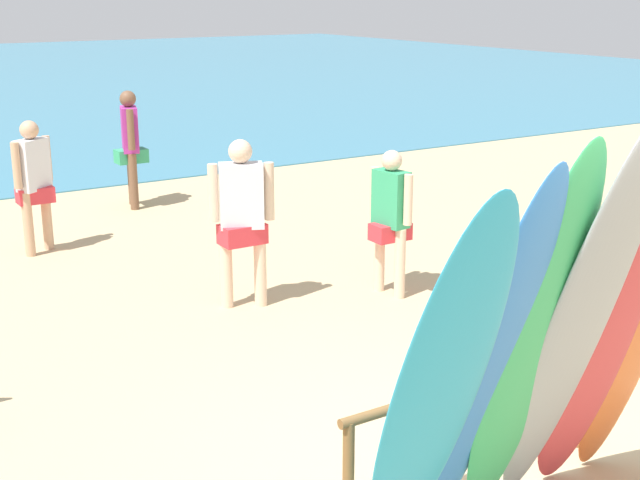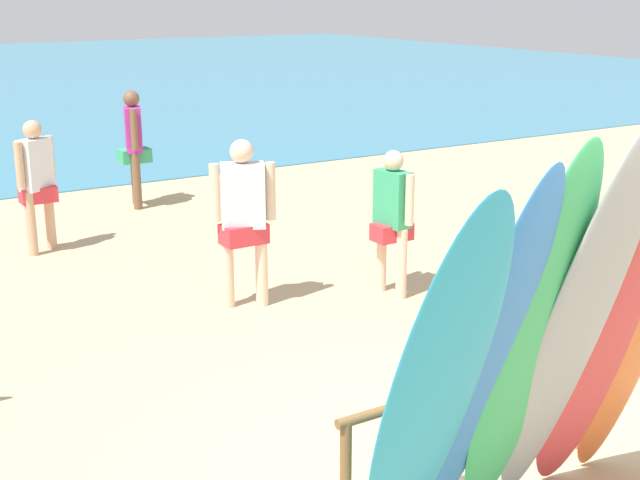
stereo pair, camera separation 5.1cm
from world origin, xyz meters
name	(u,v)px [view 2 (the right image)]	position (x,y,z in m)	size (l,w,h in m)	color
surfboard_rack	(475,408)	(0.00, 0.00, 0.56)	(2.08, 0.07, 0.77)	brown
surfboard_teal_0	(433,394)	(-0.89, -0.64, 1.16)	(0.56, 0.06, 2.45)	#289EC6
surfboard_blue_1	(485,364)	(-0.44, -0.54, 1.18)	(0.48, 0.07, 2.46)	#337AD1
surfboard_green_2	(527,346)	(-0.15, -0.55, 1.22)	(0.51, 0.07, 2.53)	#38B266
surfboard_grey_3	(576,324)	(0.15, -0.62, 1.31)	(0.50, 0.08, 2.75)	#999EA3
surfboard_red_4	(596,348)	(0.48, -0.50, 1.05)	(0.57, 0.06, 2.17)	#D13D42
surfboard_orange_5	(632,342)	(0.83, -0.48, 1.01)	(0.47, 0.06, 2.08)	orange
beachgoer_midbeach	(134,140)	(0.83, 8.40, 0.98)	(0.44, 0.62, 1.71)	brown
beachgoer_by_water	(37,177)	(-0.98, 6.78, 0.93)	(0.53, 0.40, 1.62)	tan
beachgoer_photographing	(392,213)	(1.74, 3.29, 0.89)	(0.40, 0.58, 1.54)	beige
beachgoer_strolling	(243,212)	(0.28, 3.78, 0.99)	(0.60, 0.38, 1.71)	beige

